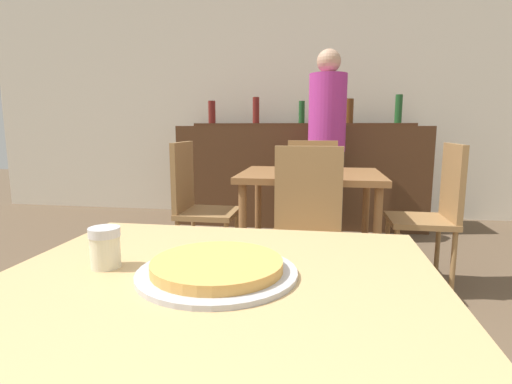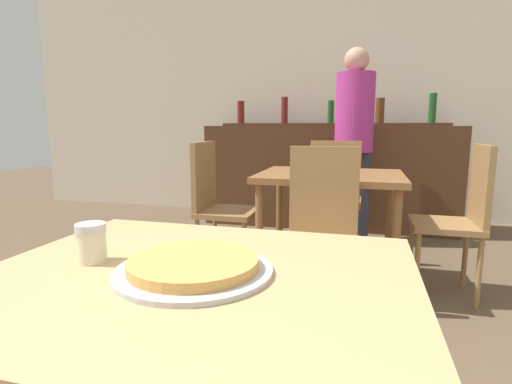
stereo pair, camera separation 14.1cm
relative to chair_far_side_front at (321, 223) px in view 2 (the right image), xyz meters
The scene contains 12 objects.
wall_back 2.84m from the chair_far_side_front, 93.32° to the left, with size 8.00×0.05×2.80m.
dining_table_near 1.33m from the chair_far_side_front, 96.78° to the right, with size 0.99×0.85×0.73m.
dining_table_far 0.55m from the chair_far_side_front, 90.00° to the left, with size 0.93×0.74×0.76m.
bar_counter 2.20m from the chair_far_side_front, 94.08° to the left, with size 2.60×0.56×1.07m.
bar_back_shelf 2.41m from the chair_far_side_front, 93.63° to the left, with size 2.39×0.24×0.33m.
chair_far_side_front is the anchor object (origin of this frame).
chair_far_side_back 1.07m from the chair_far_side_front, 90.00° to the left, with size 0.40×0.40×0.95m.
chair_far_side_left 0.96m from the chair_far_side_front, 146.18° to the left, with size 0.40×0.40×0.95m.
chair_far_side_right 0.96m from the chair_far_side_front, 33.82° to the left, with size 0.40×0.40×0.95m.
pizza_tray 1.34m from the chair_far_side_front, 96.94° to the right, with size 0.36×0.36×0.04m.
cheese_shaker 1.40m from the chair_far_side_front, 108.19° to the right, with size 0.07×0.07×0.10m.
person_standing 1.67m from the chair_far_side_front, 86.02° to the left, with size 0.34×0.34×1.74m.
Camera 2 is at (0.36, -0.80, 1.06)m, focal length 28.00 mm.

